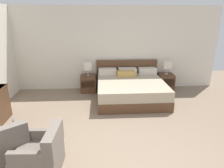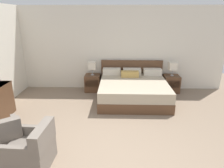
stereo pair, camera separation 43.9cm
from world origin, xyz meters
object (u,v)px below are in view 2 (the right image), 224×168
Objects in this scene: nightstand_right at (171,84)px; table_lamp_left at (92,66)px; nightstand_left at (93,83)px; armchair_by_window at (0,141)px; bed at (133,89)px; table_lamp_right at (173,66)px; armchair_companion at (31,151)px.

table_lamp_left reaches higher than nightstand_right.
nightstand_left is 0.57× the size of armchair_by_window.
bed is 2.13× the size of armchair_by_window.
bed is at bearing -152.54° from nightstand_right.
table_lamp_left is at bearing 180.00° from table_lamp_right.
table_lamp_right is at bearing 27.51° from bed.
nightstand_right is at bearing -90.00° from table_lamp_right.
bed is at bearing -152.49° from table_lamp_right.
armchair_by_window is (-3.84, -3.32, -0.58)m from table_lamp_right.
nightstand_right is 0.57× the size of armchair_by_window.
nightstand_right is 5.07m from armchair_by_window.
nightstand_right is at bearing 40.80° from armchair_by_window.
nightstand_left is 1.26× the size of table_lamp_left.
table_lamp_right reaches higher than nightstand_left.
armchair_by_window is at bearing -139.20° from nightstand_right.
armchair_by_window reaches higher than nightstand_right.
nightstand_left is 3.63m from armchair_companion.
table_lamp_right is (2.60, 0.00, 0.00)m from table_lamp_left.
nightstand_right is 1.26× the size of table_lamp_right.
nightstand_right is at bearing 48.54° from armchair_companion.
table_lamp_left is at bearing 90.00° from nightstand_left.
nightstand_left is at bearing 69.45° from armchair_by_window.
table_lamp_left is 0.57× the size of armchair_companion.
bed reaches higher than table_lamp_left.
table_lamp_left is at bearing 80.95° from armchair_companion.
armchair_by_window is (-2.54, -2.64, -0.02)m from bed.
armchair_by_window is (-1.24, -3.32, -0.58)m from table_lamp_left.
table_lamp_left is (-1.30, 0.68, 0.55)m from bed.
nightstand_left is 0.59m from table_lamp_left.
bed reaches higher than armchair_companion.
bed is 4.68× the size of table_lamp_right.
table_lamp_left is 2.60m from table_lamp_right.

